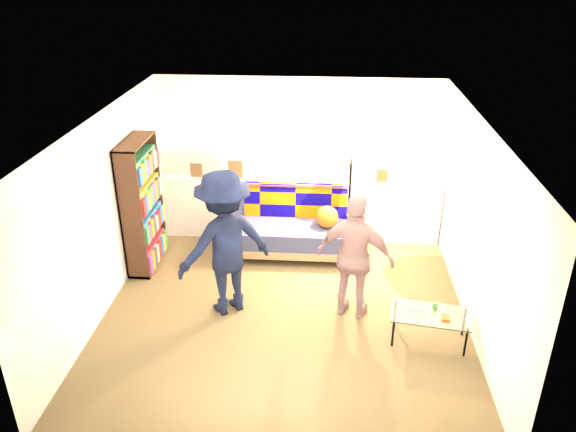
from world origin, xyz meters
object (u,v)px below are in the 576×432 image
Objects in this scene: coffee_table at (431,316)px; floor_lamp at (351,183)px; bookshelf at (142,209)px; person_right at (355,258)px; person_left at (225,243)px; futon_sofa at (296,226)px.

coffee_table is 0.60× the size of floor_lamp.
bookshelf is 3.11m from person_right.
floor_lamp is 1.00× the size of person_right.
bookshelf is at bearing -3.24° from person_right.
person_left reaches higher than floor_lamp.
bookshelf is 1.16× the size of floor_lamp.
person_right is (2.93, -1.05, -0.06)m from bookshelf.
futon_sofa is at bearing -46.66° from person_right.
person_left is 1.58m from person_right.
person_right is at bearing 146.12° from person_left.
person_left is (-0.77, -1.59, 0.52)m from futon_sofa.
bookshelf is at bearing -71.25° from person_left.
person_left is at bearing 16.23° from person_right.
person_left is at bearing 168.82° from coffee_table.
coffee_table is at bearing 135.07° from person_left.
floor_lamp is (0.79, -0.03, 0.73)m from futon_sofa.
coffee_table is at bearing 167.57° from person_right.
coffee_table is at bearing -66.31° from floor_lamp.
coffee_table is 0.51× the size of person_left.
bookshelf is 1.71m from person_left.
floor_lamp is at bearing 10.10° from bookshelf.
futon_sofa is 1.09× the size of person_left.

